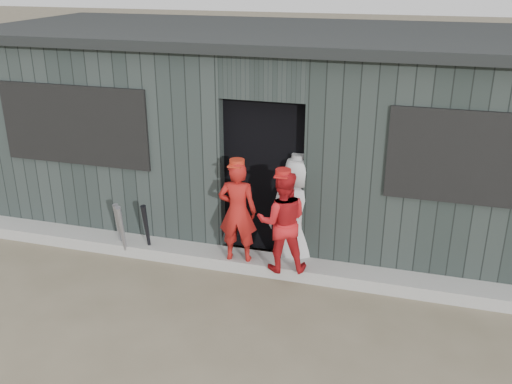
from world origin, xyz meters
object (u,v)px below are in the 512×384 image
(bat_mid, at_px, (122,232))
(player_grey_back, at_px, (297,211))
(player_red_left, at_px, (238,212))
(dugout, at_px, (290,129))
(bat_left, at_px, (119,228))
(bat_right, at_px, (147,231))
(player_red_right, at_px, (282,221))

(bat_mid, bearing_deg, player_grey_back, 14.52)
(bat_mid, bearing_deg, player_red_left, 6.18)
(bat_mid, relative_size, dugout, 0.09)
(bat_left, bearing_deg, player_grey_back, 10.00)
(bat_right, xyz_separation_m, player_grey_back, (1.79, 0.39, 0.32))
(bat_mid, xyz_separation_m, dugout, (1.63, 1.92, 0.91))
(player_red_left, distance_m, player_red_right, 0.56)
(bat_left, bearing_deg, bat_mid, -48.06)
(bat_left, distance_m, bat_mid, 0.20)
(player_red_left, bearing_deg, player_grey_back, -156.12)
(bat_mid, relative_size, player_red_left, 0.63)
(player_grey_back, bearing_deg, bat_mid, -1.04)
(bat_mid, xyz_separation_m, player_grey_back, (2.05, 0.53, 0.30))
(bat_mid, distance_m, dugout, 2.68)
(bat_right, bearing_deg, player_red_left, 0.47)
(player_red_right, distance_m, player_grey_back, 0.47)
(player_red_right, bearing_deg, dugout, -94.00)
(player_grey_back, height_order, dugout, dugout)
(bat_right, distance_m, player_red_left, 1.24)
(bat_right, relative_size, dugout, 0.09)
(bat_right, height_order, player_grey_back, player_grey_back)
(player_red_left, relative_size, player_grey_back, 0.89)
(player_red_right, bearing_deg, player_grey_back, -113.71)
(bat_mid, height_order, player_red_left, player_red_left)
(dugout, bearing_deg, bat_right, -127.63)
(player_red_left, bearing_deg, bat_right, -6.79)
(bat_mid, height_order, dugout, dugout)
(bat_mid, relative_size, player_red_right, 0.65)
(bat_left, bearing_deg, player_red_left, 0.30)
(bat_mid, bearing_deg, bat_left, 131.94)
(player_grey_back, xyz_separation_m, dugout, (-0.42, 1.39, 0.60))
(bat_left, height_order, player_red_right, player_red_right)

